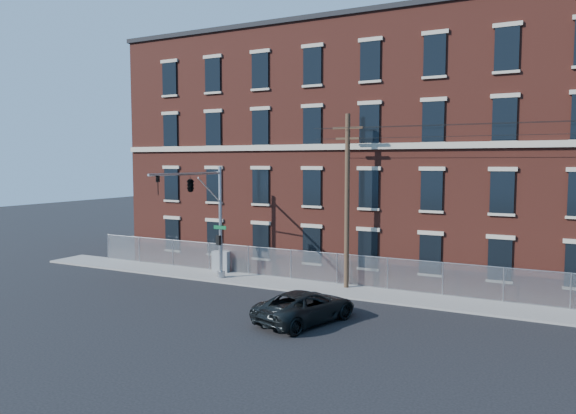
{
  "coord_description": "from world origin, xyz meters",
  "views": [
    {
      "loc": [
        13.0,
        -23.35,
        7.38
      ],
      "look_at": [
        -1.0,
        4.0,
        4.81
      ],
      "focal_mm": 33.55,
      "sensor_mm": 36.0,
      "label": 1
    }
  ],
  "objects_px": {
    "traffic_signal_mast": "(198,196)",
    "utility_pole_near": "(347,198)",
    "utility_cabinet": "(221,261)",
    "pickup_truck": "(306,306)"
  },
  "relations": [
    {
      "from": "traffic_signal_mast",
      "to": "utility_pole_near",
      "type": "bearing_deg",
      "value": 23.14
    },
    {
      "from": "utility_cabinet",
      "to": "pickup_truck",
      "type": "bearing_deg",
      "value": -46.44
    },
    {
      "from": "traffic_signal_mast",
      "to": "utility_pole_near",
      "type": "xyz_separation_m",
      "value": [
        8.0,
        3.42,
        -0.05
      ]
    },
    {
      "from": "traffic_signal_mast",
      "to": "utility_pole_near",
      "type": "relative_size",
      "value": 0.7
    },
    {
      "from": "utility_pole_near",
      "to": "utility_cabinet",
      "type": "xyz_separation_m",
      "value": [
        -9.03,
        0.4,
        -4.53
      ]
    },
    {
      "from": "utility_pole_near",
      "to": "utility_cabinet",
      "type": "bearing_deg",
      "value": 177.46
    },
    {
      "from": "traffic_signal_mast",
      "to": "utility_pole_near",
      "type": "distance_m",
      "value": 8.7
    },
    {
      "from": "traffic_signal_mast",
      "to": "utility_pole_near",
      "type": "height_order",
      "value": "utility_pole_near"
    },
    {
      "from": "traffic_signal_mast",
      "to": "utility_cabinet",
      "type": "height_order",
      "value": "traffic_signal_mast"
    },
    {
      "from": "utility_pole_near",
      "to": "pickup_truck",
      "type": "bearing_deg",
      "value": -84.8
    }
  ]
}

